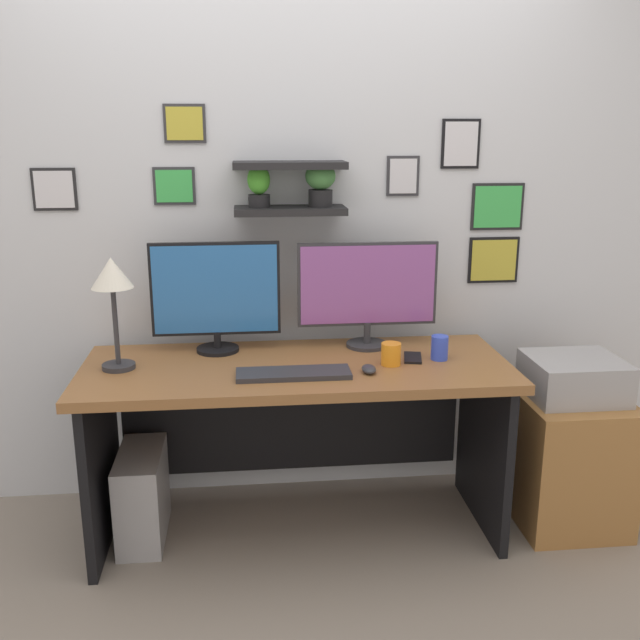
{
  "coord_description": "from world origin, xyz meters",
  "views": [
    {
      "loc": [
        -0.19,
        -2.74,
        1.68
      ],
      "look_at": [
        0.1,
        0.05,
        0.92
      ],
      "focal_mm": 40.17,
      "sensor_mm": 36.0,
      "label": 1
    }
  ],
  "objects_px": {
    "printer": "(574,378)",
    "computer_tower_left": "(142,495)",
    "monitor_right": "(368,290)",
    "cell_phone": "(413,358)",
    "desk": "(296,406)",
    "desk_lamp": "(112,284)",
    "monitor_left": "(216,294)",
    "keyboard": "(293,374)",
    "coffee_mug": "(391,354)",
    "computer_mouse": "(369,369)",
    "drawer_cabinet": "(566,458)",
    "pen_cup": "(439,347)"
  },
  "relations": [
    {
      "from": "printer",
      "to": "computer_tower_left",
      "type": "height_order",
      "value": "printer"
    },
    {
      "from": "monitor_right",
      "to": "computer_tower_left",
      "type": "relative_size",
      "value": 1.5
    },
    {
      "from": "monitor_right",
      "to": "cell_phone",
      "type": "xyz_separation_m",
      "value": [
        0.16,
        -0.2,
        -0.25
      ]
    },
    {
      "from": "desk",
      "to": "desk_lamp",
      "type": "bearing_deg",
      "value": -176.99
    },
    {
      "from": "monitor_left",
      "to": "printer",
      "type": "relative_size",
      "value": 1.42
    },
    {
      "from": "keyboard",
      "to": "desk",
      "type": "bearing_deg",
      "value": 83.41
    },
    {
      "from": "cell_phone",
      "to": "coffee_mug",
      "type": "relative_size",
      "value": 1.56
    },
    {
      "from": "computer_mouse",
      "to": "cell_phone",
      "type": "distance_m",
      "value": 0.26
    },
    {
      "from": "desk",
      "to": "computer_tower_left",
      "type": "distance_m",
      "value": 0.74
    },
    {
      "from": "computer_mouse",
      "to": "cell_phone",
      "type": "xyz_separation_m",
      "value": [
        0.21,
        0.15,
        -0.01
      ]
    },
    {
      "from": "desk_lamp",
      "to": "computer_tower_left",
      "type": "relative_size",
      "value": 1.12
    },
    {
      "from": "desk",
      "to": "printer",
      "type": "distance_m",
      "value": 1.18
    },
    {
      "from": "monitor_right",
      "to": "keyboard",
      "type": "distance_m",
      "value": 0.55
    },
    {
      "from": "keyboard",
      "to": "computer_mouse",
      "type": "relative_size",
      "value": 4.89
    },
    {
      "from": "monitor_right",
      "to": "drawer_cabinet",
      "type": "xyz_separation_m",
      "value": [
        0.85,
        -0.24,
        -0.72
      ]
    },
    {
      "from": "cell_phone",
      "to": "drawer_cabinet",
      "type": "relative_size",
      "value": 0.25
    },
    {
      "from": "computer_mouse",
      "to": "cell_phone",
      "type": "bearing_deg",
      "value": 35.79
    },
    {
      "from": "desk",
      "to": "drawer_cabinet",
      "type": "bearing_deg",
      "value": -3.9
    },
    {
      "from": "keyboard",
      "to": "cell_phone",
      "type": "distance_m",
      "value": 0.53
    },
    {
      "from": "computer_mouse",
      "to": "computer_tower_left",
      "type": "bearing_deg",
      "value": 170.72
    },
    {
      "from": "desk_lamp",
      "to": "computer_tower_left",
      "type": "distance_m",
      "value": 0.9
    },
    {
      "from": "computer_tower_left",
      "to": "computer_mouse",
      "type": "bearing_deg",
      "value": -9.28
    },
    {
      "from": "desk",
      "to": "coffee_mug",
      "type": "distance_m",
      "value": 0.46
    },
    {
      "from": "computer_mouse",
      "to": "desk",
      "type": "bearing_deg",
      "value": 144.95
    },
    {
      "from": "desk",
      "to": "monitor_left",
      "type": "relative_size",
      "value": 3.19
    },
    {
      "from": "desk_lamp",
      "to": "drawer_cabinet",
      "type": "xyz_separation_m",
      "value": [
        1.87,
        -0.04,
        -0.81
      ]
    },
    {
      "from": "monitor_left",
      "to": "monitor_right",
      "type": "distance_m",
      "value": 0.65
    },
    {
      "from": "computer_tower_left",
      "to": "coffee_mug",
      "type": "bearing_deg",
      "value": -3.48
    },
    {
      "from": "desk",
      "to": "computer_tower_left",
      "type": "relative_size",
      "value": 4.31
    },
    {
      "from": "monitor_right",
      "to": "drawer_cabinet",
      "type": "bearing_deg",
      "value": -15.89
    },
    {
      "from": "coffee_mug",
      "to": "keyboard",
      "type": "bearing_deg",
      "value": -166.62
    },
    {
      "from": "drawer_cabinet",
      "to": "keyboard",
      "type": "bearing_deg",
      "value": -174.34
    },
    {
      "from": "desk",
      "to": "computer_mouse",
      "type": "relative_size",
      "value": 19.18
    },
    {
      "from": "monitor_right",
      "to": "computer_mouse",
      "type": "distance_m",
      "value": 0.43
    },
    {
      "from": "monitor_right",
      "to": "desk",
      "type": "bearing_deg",
      "value": -153.48
    },
    {
      "from": "keyboard",
      "to": "coffee_mug",
      "type": "relative_size",
      "value": 4.89
    },
    {
      "from": "computer_mouse",
      "to": "pen_cup",
      "type": "height_order",
      "value": "pen_cup"
    },
    {
      "from": "desk",
      "to": "coffee_mug",
      "type": "relative_size",
      "value": 19.18
    },
    {
      "from": "monitor_left",
      "to": "drawer_cabinet",
      "type": "xyz_separation_m",
      "value": [
        1.49,
        -0.24,
        -0.71
      ]
    },
    {
      "from": "monitor_left",
      "to": "cell_phone",
      "type": "relative_size",
      "value": 3.86
    },
    {
      "from": "desk_lamp",
      "to": "drawer_cabinet",
      "type": "bearing_deg",
      "value": -1.3
    },
    {
      "from": "drawer_cabinet",
      "to": "monitor_right",
      "type": "bearing_deg",
      "value": 164.11
    },
    {
      "from": "coffee_mug",
      "to": "pen_cup",
      "type": "height_order",
      "value": "pen_cup"
    },
    {
      "from": "computer_tower_left",
      "to": "keyboard",
      "type": "bearing_deg",
      "value": -14.09
    },
    {
      "from": "keyboard",
      "to": "pen_cup",
      "type": "relative_size",
      "value": 4.4
    },
    {
      "from": "desk",
      "to": "coffee_mug",
      "type": "xyz_separation_m",
      "value": [
        0.38,
        -0.1,
        0.25
      ]
    },
    {
      "from": "drawer_cabinet",
      "to": "printer",
      "type": "xyz_separation_m",
      "value": [
        0.0,
        -0.0,
        0.37
      ]
    },
    {
      "from": "monitor_left",
      "to": "drawer_cabinet",
      "type": "bearing_deg",
      "value": -9.17
    },
    {
      "from": "coffee_mug",
      "to": "printer",
      "type": "xyz_separation_m",
      "value": [
        0.79,
        0.02,
        -0.14
      ]
    },
    {
      "from": "desk",
      "to": "pen_cup",
      "type": "relative_size",
      "value": 17.26
    }
  ]
}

